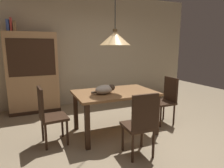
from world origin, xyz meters
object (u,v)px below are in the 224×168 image
chair_near_front (141,122)px  cat_sleeping (105,89)px  hutch_bookcase (33,75)px  book_blue_wide (8,26)px  chair_left_side (48,113)px  dining_table (115,97)px  pendant_lamp (115,38)px  chair_right_side (166,98)px  book_brown_thick (15,26)px  book_red_tall (11,25)px

chair_near_front → cat_sleeping: size_ratio=2.31×
hutch_bookcase → book_blue_wide: (-0.42, 0.00, 1.08)m
cat_sleeping → hutch_bookcase: (-1.07, 1.85, 0.06)m
chair_left_side → hutch_bookcase: 1.84m
dining_table → hutch_bookcase: (-1.28, 1.79, 0.24)m
book_blue_wide → cat_sleeping: bearing=-51.1°
dining_table → pendant_lamp: size_ratio=1.08×
chair_left_side → book_blue_wide: (-0.58, 1.80, 1.46)m
hutch_bookcase → pendant_lamp: bearing=-54.3°
pendant_lamp → hutch_bookcase: size_ratio=0.70×
hutch_bookcase → chair_left_side: bearing=-85.1°
chair_near_front → book_blue_wide: size_ratio=3.88×
chair_right_side → hutch_bookcase: (-2.41, 1.79, 0.38)m
chair_near_front → hutch_bookcase: (-1.28, 2.67, 0.38)m
cat_sleeping → hutch_bookcase: 2.14m
dining_table → chair_near_front: chair_near_front is taller
book_blue_wide → chair_right_side: bearing=-32.3°
book_brown_thick → chair_near_front: bearing=-59.5°
pendant_lamp → book_brown_thick: bearing=131.4°
chair_right_side → book_brown_thick: 3.55m
chair_right_side → book_brown_thick: (-2.70, 1.79, 1.45)m
chair_near_front → book_brown_thick: bearing=120.5°
dining_table → chair_left_side: size_ratio=1.51×
cat_sleeping → pendant_lamp: 0.86m
chair_near_front → pendant_lamp: (0.00, 0.88, 1.15)m
dining_table → book_red_tall: size_ratio=5.00×
dining_table → chair_right_side: bearing=-0.0°
chair_near_front → cat_sleeping: chair_near_front is taller
chair_left_side → chair_right_side: same height
chair_right_side → hutch_bookcase: size_ratio=0.50×
hutch_bookcase → book_blue_wide: bearing=179.8°
chair_near_front → hutch_bookcase: bearing=115.7°
cat_sleeping → book_red_tall: 2.61m
chair_left_side → hutch_bookcase: hutch_bookcase is taller
cat_sleeping → book_blue_wide: (-1.50, 1.85, 1.14)m
hutch_bookcase → book_red_tall: bearing=179.8°
book_red_tall → chair_right_side: bearing=-32.9°
book_red_tall → cat_sleeping: bearing=-52.3°
dining_table → chair_right_side: (1.13, -0.00, -0.14)m
pendant_lamp → hutch_bookcase: 2.33m
pendant_lamp → dining_table: bearing=-86.4°
chair_right_side → chair_near_front: 1.43m
dining_table → cat_sleeping: cat_sleeping is taller
chair_right_side → book_red_tall: (-2.77, 1.79, 1.48)m
chair_near_front → book_red_tall: size_ratio=3.32×
chair_right_side → book_red_tall: book_red_tall is taller
hutch_bookcase → dining_table: bearing=-54.3°
cat_sleeping → book_brown_thick: size_ratio=1.68×
chair_right_side → book_brown_thick: size_ratio=3.88×
chair_left_side → chair_right_side: 2.26m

